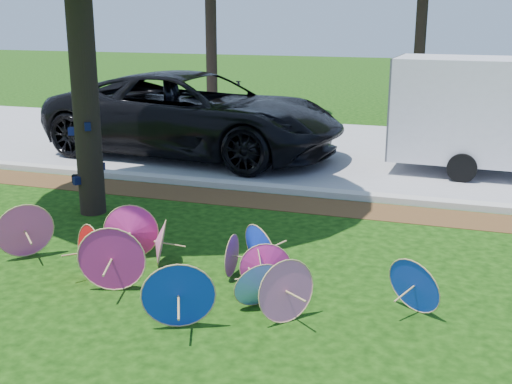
# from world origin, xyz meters

# --- Properties ---
(ground) EXTENTS (90.00, 90.00, 0.00)m
(ground) POSITION_xyz_m (0.00, 0.00, 0.00)
(ground) COLOR black
(ground) RESTS_ON ground
(mulch_strip) EXTENTS (90.00, 1.00, 0.01)m
(mulch_strip) POSITION_xyz_m (0.00, 4.50, 0.01)
(mulch_strip) COLOR #472D16
(mulch_strip) RESTS_ON ground
(curb) EXTENTS (90.00, 0.30, 0.12)m
(curb) POSITION_xyz_m (0.00, 5.20, 0.06)
(curb) COLOR #B7B5AD
(curb) RESTS_ON ground
(street) EXTENTS (90.00, 8.00, 0.01)m
(street) POSITION_xyz_m (0.00, 9.35, 0.01)
(street) COLOR gray
(street) RESTS_ON ground
(parasol_pile) EXTENTS (6.13, 2.23, 0.86)m
(parasol_pile) POSITION_xyz_m (0.04, 0.52, 0.37)
(parasol_pile) COLOR #B92578
(parasol_pile) RESTS_ON ground
(black_van) EXTENTS (7.45, 3.97, 1.99)m
(black_van) POSITION_xyz_m (-2.97, 7.78, 1.00)
(black_van) COLOR black
(black_van) RESTS_ON ground
(cargo_trailer) EXTENTS (3.14, 2.06, 2.74)m
(cargo_trailer) POSITION_xyz_m (3.27, 8.07, 1.37)
(cargo_trailer) COLOR silver
(cargo_trailer) RESTS_ON ground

